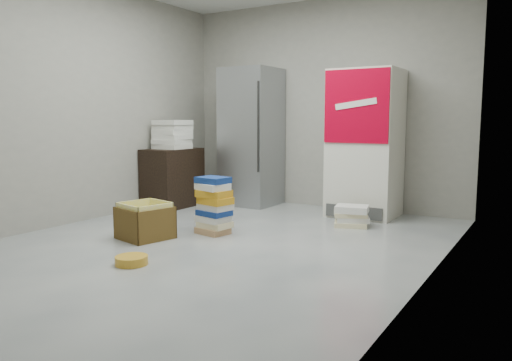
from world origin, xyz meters
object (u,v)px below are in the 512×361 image
at_px(steel_fridge, 252,137).
at_px(cardboard_box, 145,224).
at_px(phonebook_stack_main, 214,206).
at_px(coke_cooler, 365,143).
at_px(wood_shelf, 173,178).

bearing_deg(steel_fridge, cardboard_box, -86.04).
distance_m(steel_fridge, phonebook_stack_main, 2.00).
distance_m(coke_cooler, cardboard_box, 2.85).
bearing_deg(steel_fridge, phonebook_stack_main, -70.42).
bearing_deg(coke_cooler, cardboard_box, -122.81).
xyz_separation_m(wood_shelf, phonebook_stack_main, (1.47, -1.06, -0.10)).
distance_m(steel_fridge, cardboard_box, 2.45).
bearing_deg(cardboard_box, coke_cooler, 70.88).
bearing_deg(wood_shelf, phonebook_stack_main, -35.78).
xyz_separation_m(coke_cooler, phonebook_stack_main, (-1.01, -1.78, -0.60)).
height_order(coke_cooler, phonebook_stack_main, coke_cooler).
bearing_deg(coke_cooler, phonebook_stack_main, -119.68).
xyz_separation_m(steel_fridge, wood_shelf, (-0.83, -0.73, -0.55)).
xyz_separation_m(phonebook_stack_main, cardboard_box, (-0.47, -0.53, -0.15)).
xyz_separation_m(steel_fridge, coke_cooler, (1.65, -0.01, -0.05)).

